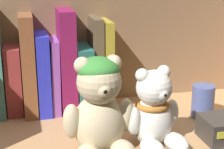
{
  "coord_description": "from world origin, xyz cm",
  "views": [
    {
      "loc": [
        -17.38,
        -68.55,
        34.99
      ],
      "look_at": [
        -0.69,
        0.0,
        13.39
      ],
      "focal_mm": 58.61,
      "sensor_mm": 36.0,
      "label": 1
    }
  ],
  "objects_px": {
    "teddy_bear_larger": "(100,110)",
    "book_9": "(66,59)",
    "book_5": "(14,79)",
    "teddy_bear_smaller": "(154,114)",
    "book_8": "(54,73)",
    "book_7": "(43,71)",
    "book_10": "(82,75)",
    "book_12": "(104,63)",
    "book_6": "(28,63)",
    "pillar_candle": "(204,102)",
    "book_11": "(94,62)"
  },
  "relations": [
    {
      "from": "book_5",
      "to": "book_10",
      "type": "xyz_separation_m",
      "value": [
        0.16,
        0.0,
        -0.0
      ]
    },
    {
      "from": "teddy_bear_larger",
      "to": "book_9",
      "type": "bearing_deg",
      "value": 97.07
    },
    {
      "from": "teddy_bear_larger",
      "to": "book_7",
      "type": "bearing_deg",
      "value": 109.17
    },
    {
      "from": "book_7",
      "to": "pillar_candle",
      "type": "height_order",
      "value": "book_7"
    },
    {
      "from": "teddy_bear_larger",
      "to": "book_12",
      "type": "bearing_deg",
      "value": 75.85
    },
    {
      "from": "book_9",
      "to": "book_6",
      "type": "bearing_deg",
      "value": 180.0
    },
    {
      "from": "book_8",
      "to": "book_9",
      "type": "relative_size",
      "value": 0.73
    },
    {
      "from": "teddy_bear_smaller",
      "to": "pillar_candle",
      "type": "bearing_deg",
      "value": 32.73
    },
    {
      "from": "book_6",
      "to": "teddy_bear_smaller",
      "type": "distance_m",
      "value": 0.32
    },
    {
      "from": "book_5",
      "to": "book_10",
      "type": "distance_m",
      "value": 0.16
    },
    {
      "from": "book_6",
      "to": "teddy_bear_smaller",
      "type": "bearing_deg",
      "value": -47.13
    },
    {
      "from": "book_9",
      "to": "teddy_bear_larger",
      "type": "distance_m",
      "value": 0.24
    },
    {
      "from": "book_6",
      "to": "book_7",
      "type": "relative_size",
      "value": 1.23
    },
    {
      "from": "book_5",
      "to": "book_7",
      "type": "relative_size",
      "value": 0.84
    },
    {
      "from": "book_6",
      "to": "pillar_candle",
      "type": "height_order",
      "value": "book_6"
    },
    {
      "from": "book_12",
      "to": "pillar_candle",
      "type": "height_order",
      "value": "book_12"
    },
    {
      "from": "pillar_candle",
      "to": "book_10",
      "type": "bearing_deg",
      "value": 151.12
    },
    {
      "from": "book_9",
      "to": "teddy_bear_smaller",
      "type": "height_order",
      "value": "book_9"
    },
    {
      "from": "book_10",
      "to": "book_12",
      "type": "xyz_separation_m",
      "value": [
        0.05,
        0.0,
        0.03
      ]
    },
    {
      "from": "book_11",
      "to": "book_10",
      "type": "bearing_deg",
      "value": 180.0
    },
    {
      "from": "book_10",
      "to": "book_6",
      "type": "bearing_deg",
      "value": 180.0
    },
    {
      "from": "book_9",
      "to": "book_7",
      "type": "bearing_deg",
      "value": 180.0
    },
    {
      "from": "book_7",
      "to": "teddy_bear_smaller",
      "type": "bearing_deg",
      "value": -51.49
    },
    {
      "from": "book_11",
      "to": "teddy_bear_larger",
      "type": "xyz_separation_m",
      "value": [
        -0.04,
        -0.24,
        -0.02
      ]
    },
    {
      "from": "teddy_bear_larger",
      "to": "book_5",
      "type": "bearing_deg",
      "value": 121.79
    },
    {
      "from": "book_5",
      "to": "pillar_candle",
      "type": "height_order",
      "value": "book_5"
    },
    {
      "from": "teddy_bear_smaller",
      "to": "pillar_candle",
      "type": "relative_size",
      "value": 2.08
    },
    {
      "from": "book_9",
      "to": "pillar_candle",
      "type": "distance_m",
      "value": 0.33
    },
    {
      "from": "book_6",
      "to": "teddy_bear_smaller",
      "type": "xyz_separation_m",
      "value": [
        0.22,
        -0.23,
        -0.05
      ]
    },
    {
      "from": "book_7",
      "to": "book_9",
      "type": "relative_size",
      "value": 0.78
    },
    {
      "from": "teddy_bear_smaller",
      "to": "book_12",
      "type": "bearing_deg",
      "value": 100.26
    },
    {
      "from": "book_6",
      "to": "pillar_candle",
      "type": "distance_m",
      "value": 0.4
    },
    {
      "from": "book_8",
      "to": "book_12",
      "type": "relative_size",
      "value": 0.82
    },
    {
      "from": "book_8",
      "to": "book_5",
      "type": "bearing_deg",
      "value": 180.0
    },
    {
      "from": "book_7",
      "to": "teddy_bear_smaller",
      "type": "distance_m",
      "value": 0.3
    },
    {
      "from": "book_10",
      "to": "book_7",
      "type": "bearing_deg",
      "value": 180.0
    },
    {
      "from": "book_5",
      "to": "book_7",
      "type": "height_order",
      "value": "book_7"
    },
    {
      "from": "teddy_bear_smaller",
      "to": "book_6",
      "type": "bearing_deg",
      "value": 132.87
    },
    {
      "from": "book_8",
      "to": "book_10",
      "type": "relative_size",
      "value": 1.13
    },
    {
      "from": "book_10",
      "to": "teddy_bear_smaller",
      "type": "relative_size",
      "value": 0.99
    },
    {
      "from": "book_5",
      "to": "teddy_bear_smaller",
      "type": "bearing_deg",
      "value": -42.93
    },
    {
      "from": "book_6",
      "to": "teddy_bear_larger",
      "type": "relative_size",
      "value": 1.25
    },
    {
      "from": "book_9",
      "to": "book_8",
      "type": "bearing_deg",
      "value": 180.0
    },
    {
      "from": "book_5",
      "to": "book_8",
      "type": "height_order",
      "value": "book_8"
    },
    {
      "from": "book_6",
      "to": "pillar_candle",
      "type": "xyz_separation_m",
      "value": [
        0.37,
        -0.14,
        -0.08
      ]
    },
    {
      "from": "teddy_bear_larger",
      "to": "pillar_candle",
      "type": "bearing_deg",
      "value": 22.11
    },
    {
      "from": "book_7",
      "to": "teddy_bear_smaller",
      "type": "height_order",
      "value": "book_7"
    },
    {
      "from": "book_8",
      "to": "teddy_bear_smaller",
      "type": "bearing_deg",
      "value": -55.49
    },
    {
      "from": "book_6",
      "to": "book_12",
      "type": "relative_size",
      "value": 1.09
    },
    {
      "from": "book_5",
      "to": "teddy_bear_smaller",
      "type": "distance_m",
      "value": 0.34
    }
  ]
}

